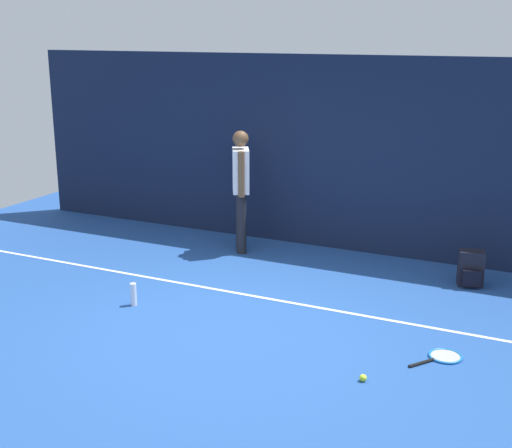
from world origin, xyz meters
name	(u,v)px	position (x,y,z in m)	size (l,w,h in m)	color
ground_plane	(240,323)	(0.00, 0.00, 0.00)	(12.00, 12.00, 0.00)	#234C93
back_fence	(337,154)	(0.00, 3.00, 1.35)	(10.00, 0.10, 2.70)	#141E38
court_line	(270,299)	(0.00, 0.77, 0.00)	(9.00, 0.05, 0.00)	white
tennis_player	(241,184)	(-1.14, 2.29, 0.97)	(0.39, 0.48, 1.70)	black
tennis_racket	(443,357)	(2.12, 0.12, 0.01)	(0.50, 0.60, 0.03)	black
backpack	(471,269)	(2.02, 2.24, 0.21)	(0.34, 0.34, 0.44)	black
tennis_ball_near_player	(363,378)	(1.56, -0.65, 0.03)	(0.07, 0.07, 0.07)	#CCE033
water_bottle	(133,294)	(-1.32, -0.07, 0.13)	(0.07, 0.07, 0.26)	white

